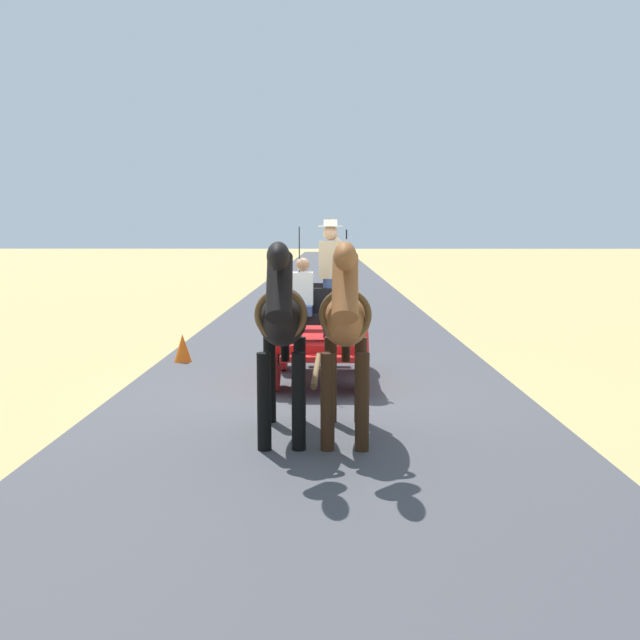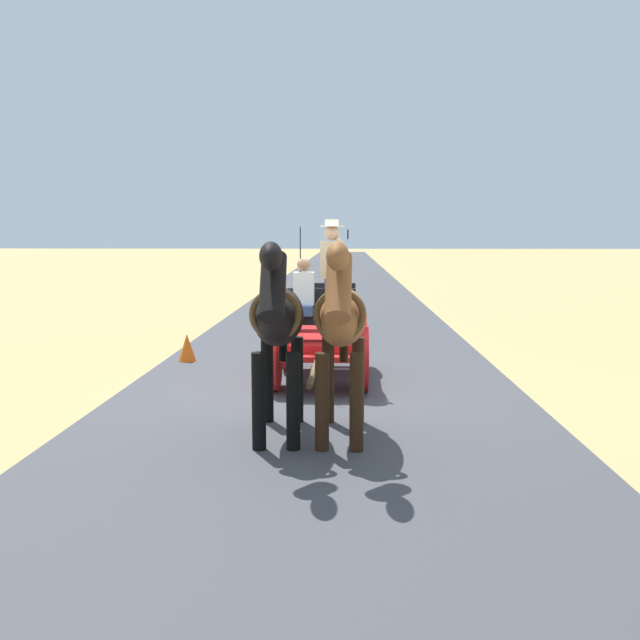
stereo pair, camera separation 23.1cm
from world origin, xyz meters
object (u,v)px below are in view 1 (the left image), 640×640
horse_drawn_carriage (321,329)px  horse_off_side (282,321)px  horse_near_side (346,322)px  traffic_cone (183,348)px

horse_drawn_carriage → horse_off_side: 3.09m
horse_drawn_carriage → horse_near_side: (-0.30, 3.03, 0.51)m
horse_near_side → traffic_cone: bearing=-58.5°
horse_near_side → horse_drawn_carriage: bearing=-84.3°
horse_near_side → horse_off_side: same height
horse_drawn_carriage → traffic_cone: bearing=-31.7°
horse_drawn_carriage → traffic_cone: 3.00m
horse_drawn_carriage → horse_near_side: bearing=95.7°
horse_drawn_carriage → horse_near_side: horse_drawn_carriage is taller
horse_near_side → horse_off_side: (0.70, -0.01, 0.00)m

